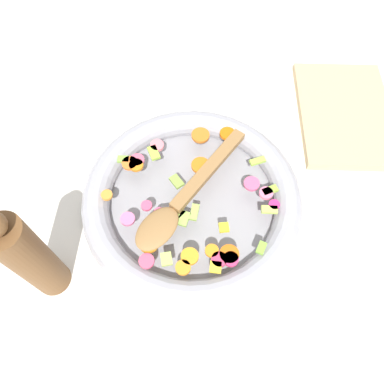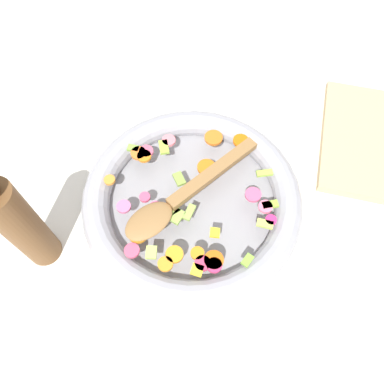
{
  "view_description": "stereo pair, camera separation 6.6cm",
  "coord_description": "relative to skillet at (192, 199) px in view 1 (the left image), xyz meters",
  "views": [
    {
      "loc": [
        -0.32,
        -0.01,
        0.63
      ],
      "look_at": [
        0.0,
        0.0,
        0.05
      ],
      "focal_mm": 35.0,
      "sensor_mm": 36.0,
      "label": 1
    },
    {
      "loc": [
        -0.31,
        -0.08,
        0.63
      ],
      "look_at": [
        0.0,
        0.0,
        0.05
      ],
      "focal_mm": 35.0,
      "sensor_mm": 36.0,
      "label": 2
    }
  ],
  "objects": [
    {
      "name": "wooden_spoon",
      "position": [
        -0.02,
        0.02,
        0.04
      ],
      "size": [
        0.26,
        0.2,
        0.01
      ],
      "color": "olive",
      "rests_on": "chopped_vegetables"
    },
    {
      "name": "chopped_vegetables",
      "position": [
        -0.02,
        0.0,
        0.03
      ],
      "size": [
        0.31,
        0.32,
        0.01
      ],
      "color": "orange",
      "rests_on": "skillet"
    },
    {
      "name": "pepper_mill",
      "position": [
        -0.15,
        0.23,
        0.09
      ],
      "size": [
        0.06,
        0.06,
        0.25
      ],
      "color": "brown",
      "rests_on": "ground_plane"
    },
    {
      "name": "ground_plane",
      "position": [
        0.0,
        0.0,
        -0.02
      ],
      "size": [
        4.0,
        4.0,
        0.0
      ],
      "primitive_type": "plane",
      "color": "silver"
    },
    {
      "name": "cutting_board",
      "position": [
        0.23,
        -0.32,
        -0.01
      ],
      "size": [
        0.28,
        0.19,
        0.02
      ],
      "color": "tan",
      "rests_on": "ground_plane"
    },
    {
      "name": "skillet",
      "position": [
        0.0,
        0.0,
        0.0
      ],
      "size": [
        0.4,
        0.4,
        0.05
      ],
      "color": "gray",
      "rests_on": "ground_plane"
    }
  ]
}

